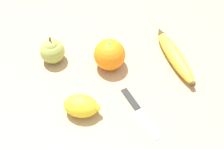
{
  "coord_description": "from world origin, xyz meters",
  "views": [
    {
      "loc": [
        -0.49,
        -0.19,
        0.64
      ],
      "look_at": [
        -0.01,
        -0.01,
        0.03
      ],
      "focal_mm": 50.0,
      "sensor_mm": 36.0,
      "label": 1
    }
  ],
  "objects_px": {
    "pear": "(52,50)",
    "paring_knife": "(139,110)",
    "banana": "(175,56)",
    "orange": "(110,55)",
    "lemon": "(81,106)"
  },
  "relations": [
    {
      "from": "pear",
      "to": "paring_knife",
      "type": "bearing_deg",
      "value": -106.47
    },
    {
      "from": "banana",
      "to": "orange",
      "type": "relative_size",
      "value": 2.18
    },
    {
      "from": "lemon",
      "to": "pear",
      "type": "bearing_deg",
      "value": 47.24
    },
    {
      "from": "orange",
      "to": "lemon",
      "type": "distance_m",
      "value": 0.17
    },
    {
      "from": "banana",
      "to": "pear",
      "type": "bearing_deg",
      "value": 69.88
    },
    {
      "from": "banana",
      "to": "lemon",
      "type": "height_order",
      "value": "lemon"
    },
    {
      "from": "banana",
      "to": "paring_knife",
      "type": "bearing_deg",
      "value": 128.14
    },
    {
      "from": "orange",
      "to": "pear",
      "type": "relative_size",
      "value": 0.99
    },
    {
      "from": "pear",
      "to": "lemon",
      "type": "height_order",
      "value": "pear"
    },
    {
      "from": "banana",
      "to": "lemon",
      "type": "bearing_deg",
      "value": 105.36
    },
    {
      "from": "orange",
      "to": "paring_knife",
      "type": "height_order",
      "value": "orange"
    },
    {
      "from": "paring_knife",
      "to": "pear",
      "type": "bearing_deg",
      "value": -65.86
    },
    {
      "from": "paring_knife",
      "to": "orange",
      "type": "bearing_deg",
      "value": -93.11
    },
    {
      "from": "banana",
      "to": "lemon",
      "type": "relative_size",
      "value": 1.97
    },
    {
      "from": "orange",
      "to": "pear",
      "type": "xyz_separation_m",
      "value": [
        -0.03,
        0.15,
        -0.0
      ]
    }
  ]
}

